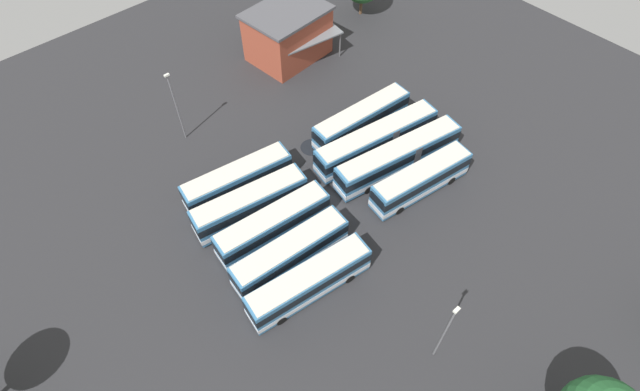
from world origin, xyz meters
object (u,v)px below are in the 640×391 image
(bus_row0_slot3, at_px, (421,180))
(maintenance_shelter, at_px, (304,35))
(depot_building, at_px, (288,34))
(bus_row1_slot0, at_px, (238,180))
(lamp_post_near_entrance, at_px, (176,105))
(bus_row1_slot3, at_px, (290,253))
(bus_row0_slot1, at_px, (377,140))
(bus_row1_slot1, at_px, (250,204))
(lamp_post_far_corner, at_px, (445,332))
(bus_row1_slot2, at_px, (273,225))
(bus_row0_slot2, at_px, (399,157))
(bus_row0_slot0, at_px, (361,120))
(bus_row1_slot4, at_px, (309,282))

(bus_row0_slot3, height_order, maintenance_shelter, maintenance_shelter)
(bus_row0_slot3, relative_size, depot_building, 1.10)
(bus_row1_slot0, distance_m, lamp_post_near_entrance, 11.26)
(bus_row1_slot3, distance_m, depot_building, 32.59)
(bus_row0_slot1, relative_size, bus_row1_slot1, 1.26)
(bus_row1_slot1, relative_size, bus_row1_slot3, 1.02)
(maintenance_shelter, bearing_deg, lamp_post_far_corner, 63.85)
(bus_row0_slot3, xyz_separation_m, bus_row1_slot3, (15.76, -2.35, 0.00))
(bus_row0_slot3, distance_m, lamp_post_far_corner, 17.90)
(bus_row1_slot2, bearing_deg, bus_row1_slot1, -88.25)
(bus_row1_slot3, bearing_deg, bus_row0_slot2, -175.27)
(maintenance_shelter, bearing_deg, bus_row1_slot0, 32.34)
(bus_row0_slot2, distance_m, maintenance_shelter, 22.67)
(bus_row0_slot1, height_order, depot_building, depot_building)
(bus_row0_slot2, height_order, lamp_post_far_corner, lamp_post_far_corner)
(bus_row0_slot1, xyz_separation_m, depot_building, (-4.22, -20.40, 1.49))
(bus_row0_slot2, relative_size, bus_row0_slot3, 1.30)
(bus_row0_slot0, relative_size, maintenance_shelter, 1.33)
(bus_row1_slot3, xyz_separation_m, lamp_post_near_entrance, (-1.75, -21.22, 3.09))
(bus_row0_slot3, xyz_separation_m, bus_row1_slot2, (14.95, -5.92, 0.00))
(lamp_post_far_corner, bearing_deg, lamp_post_near_entrance, -87.57)
(bus_row0_slot0, bearing_deg, depot_building, -100.66)
(bus_row0_slot0, relative_size, bus_row0_slot3, 1.08)
(bus_row0_slot2, xyz_separation_m, bus_row1_slot3, (16.47, 1.36, -0.00))
(bus_row1_slot4, bearing_deg, bus_row1_slot2, -102.11)
(bus_row0_slot0, bearing_deg, bus_row1_slot0, -8.07)
(maintenance_shelter, distance_m, lamp_post_near_entrance, 20.39)
(bus_row0_slot0, distance_m, depot_building, 17.31)
(bus_row1_slot1, distance_m, maintenance_shelter, 26.81)
(bus_row0_slot1, bearing_deg, lamp_post_near_entrance, -48.18)
(bus_row1_slot1, xyz_separation_m, depot_building, (-20.07, -18.00, 1.49))
(bus_row0_slot2, relative_size, bus_row1_slot2, 1.28)
(bus_row0_slot0, xyz_separation_m, bus_row0_slot3, (1.82, 10.47, -0.00))
(bus_row1_slot2, height_order, bus_row1_slot4, same)
(lamp_post_far_corner, bearing_deg, bus_row1_slot4, -70.87)
(bus_row0_slot1, relative_size, lamp_post_far_corner, 1.73)
(lamp_post_far_corner, bearing_deg, bus_row1_slot3, -77.54)
(bus_row1_slot3, xyz_separation_m, depot_building, (-20.77, -25.07, 1.49))
(bus_row0_slot0, distance_m, bus_row1_slot1, 16.91)
(bus_row0_slot2, bearing_deg, bus_row1_slot0, -31.28)
(bus_row0_slot0, height_order, bus_row1_slot1, same)
(bus_row0_slot2, height_order, lamp_post_near_entrance, lamp_post_near_entrance)
(bus_row0_slot1, relative_size, bus_row1_slot0, 1.29)
(maintenance_shelter, height_order, lamp_post_near_entrance, lamp_post_near_entrance)
(bus_row0_slot0, height_order, bus_row1_slot2, same)
(bus_row0_slot3, height_order, bus_row1_slot3, same)
(bus_row0_slot1, height_order, bus_row1_slot2, same)
(maintenance_shelter, bearing_deg, bus_row1_slot3, 46.65)
(bus_row1_slot4, height_order, lamp_post_far_corner, lamp_post_far_corner)
(bus_row0_slot3, distance_m, maintenance_shelter, 26.44)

